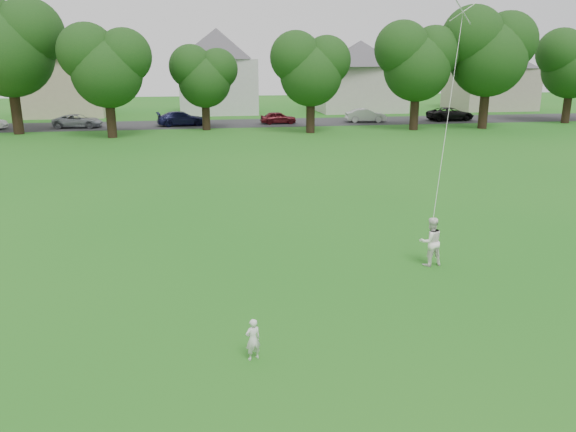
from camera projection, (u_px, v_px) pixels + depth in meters
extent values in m
plane|color=#196316|center=(323.00, 336.00, 12.75)|extent=(160.00, 160.00, 0.00)
cube|color=#2D2D30|center=(224.00, 124.00, 52.59)|extent=(90.00, 7.00, 0.01)
imported|color=silver|center=(253.00, 339.00, 11.66)|extent=(0.39, 0.32, 0.92)
imported|color=white|center=(431.00, 241.00, 16.88)|extent=(0.79, 0.65, 1.51)
plane|color=silver|center=(463.00, 12.00, 19.52)|extent=(0.93, 1.14, 0.82)
cylinder|color=white|center=(448.00, 113.00, 18.15)|extent=(0.01, 0.01, 8.24)
cylinder|color=black|center=(16.00, 107.00, 45.08)|extent=(0.81, 0.81, 4.28)
cylinder|color=black|center=(111.00, 116.00, 43.21)|extent=(0.72, 0.72, 3.32)
cylinder|color=black|center=(206.00, 114.00, 47.81)|extent=(0.68, 0.68, 2.75)
cylinder|color=black|center=(310.00, 114.00, 45.95)|extent=(0.71, 0.71, 3.14)
cylinder|color=black|center=(415.00, 109.00, 47.79)|extent=(0.74, 0.74, 3.49)
cylinder|color=black|center=(484.00, 105.00, 48.57)|extent=(0.78, 0.78, 3.98)
cylinder|color=black|center=(567.00, 105.00, 52.68)|extent=(0.73, 0.73, 3.34)
imported|color=gray|center=(78.00, 121.00, 49.47)|extent=(4.32, 2.24, 1.16)
imported|color=#14163F|center=(181.00, 119.00, 50.86)|extent=(4.60, 2.36, 1.28)
imported|color=#561117|center=(278.00, 118.00, 52.27)|extent=(3.37, 1.41, 1.14)
imported|color=#ADADAD|center=(366.00, 115.00, 53.58)|extent=(3.92, 1.62, 1.26)
imported|color=black|center=(450.00, 114.00, 54.93)|extent=(4.66, 2.35, 1.26)
cube|color=#BEB08E|center=(65.00, 88.00, 58.77)|extent=(8.51, 7.19, 5.82)
pyramid|color=#49474B|center=(58.00, 26.00, 57.09)|extent=(12.27, 12.27, 3.20)
cube|color=silver|center=(218.00, 86.00, 61.28)|extent=(8.23, 6.45, 5.80)
pyramid|color=#49474B|center=(216.00, 28.00, 59.60)|extent=(11.86, 11.86, 3.19)
cube|color=beige|center=(359.00, 89.00, 63.89)|extent=(9.42, 7.45, 5.02)
pyramid|color=#49474B|center=(361.00, 40.00, 62.44)|extent=(13.60, 13.60, 2.76)
cube|color=#B4A695|center=(490.00, 89.00, 66.43)|extent=(8.70, 7.61, 4.78)
pyramid|color=#49474B|center=(494.00, 44.00, 65.05)|extent=(12.56, 12.56, 2.63)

